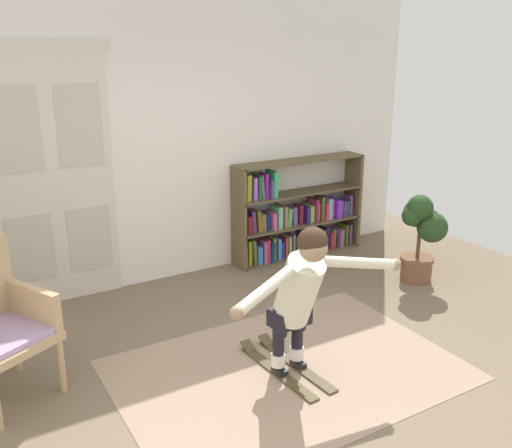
{
  "coord_description": "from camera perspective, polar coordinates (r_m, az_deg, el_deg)",
  "views": [
    {
      "loc": [
        -2.19,
        -2.81,
        2.42
      ],
      "look_at": [
        -0.01,
        0.86,
        1.05
      ],
      "focal_mm": 39.81,
      "sensor_mm": 36.0,
      "label": 1
    }
  ],
  "objects": [
    {
      "name": "rug",
      "position": [
        4.54,
        3.17,
        -14.42
      ],
      "size": [
        2.57,
        1.81,
        0.01
      ],
      "primitive_type": "cube",
      "color": "#9D816B",
      "rests_on": "ground"
    },
    {
      "name": "potted_plant",
      "position": [
        6.14,
        16.32,
        -0.6
      ],
      "size": [
        0.45,
        0.5,
        0.94
      ],
      "color": "brown",
      "rests_on": "ground"
    },
    {
      "name": "back_wall",
      "position": [
        5.92,
        -8.58,
        8.18
      ],
      "size": [
        6.0,
        0.1,
        2.9
      ],
      "primitive_type": "cube",
      "color": "white",
      "rests_on": "ground"
    },
    {
      "name": "person_skier",
      "position": [
        4.1,
        4.49,
        -6.54
      ],
      "size": [
        1.48,
        0.59,
        1.16
      ],
      "color": "white",
      "rests_on": "skis_pair"
    },
    {
      "name": "double_door",
      "position": [
        5.57,
        -19.66,
        4.43
      ],
      "size": [
        1.22,
        0.05,
        2.45
      ],
      "color": "beige",
      "rests_on": "ground"
    },
    {
      "name": "ground_plane",
      "position": [
        4.31,
        6.27,
        -16.51
      ],
      "size": [
        7.2,
        7.2,
        0.0
      ],
      "primitive_type": "plane",
      "color": "#715F4A"
    },
    {
      "name": "skis_pair",
      "position": [
        4.55,
        2.91,
        -14.05
      ],
      "size": [
        0.33,
        0.92,
        0.07
      ],
      "color": "#4A3D25",
      "rests_on": "rug"
    },
    {
      "name": "bookshelf",
      "position": [
        6.62,
        3.87,
        0.59
      ],
      "size": [
        1.64,
        0.3,
        1.15
      ],
      "color": "brown",
      "rests_on": "ground"
    }
  ]
}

